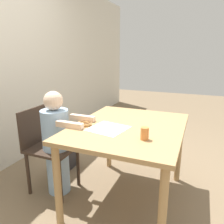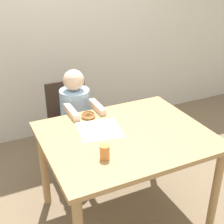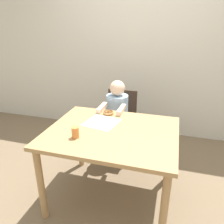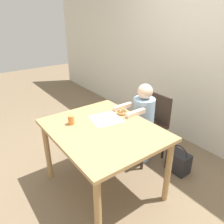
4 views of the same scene
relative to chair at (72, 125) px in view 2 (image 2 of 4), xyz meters
The scene contains 9 objects.
ground_plane 0.94m from the chair, 80.37° to the right, with size 12.00×12.00×0.00m, color #7A664C.
wall_back 1.12m from the chair, 80.16° to the left, with size 8.00×0.05×2.50m.
dining_table 0.84m from the chair, 80.37° to the right, with size 1.16×0.94×0.76m.
chair is the anchor object (origin of this frame).
child_figure 0.14m from the chair, 90.00° to the right, with size 0.27×0.50×1.04m.
donut 0.55m from the chair, 90.86° to the right, with size 0.11×0.11×0.04m.
napkin 0.74m from the chair, 90.64° to the right, with size 0.35×0.35×0.00m.
handbag 0.56m from the chair, 10.43° to the left, with size 0.26×0.18×0.36m.
cup 1.08m from the chair, 96.84° to the right, with size 0.06×0.06×0.09m.
Camera 2 is at (-0.91, -1.68, 1.88)m, focal length 50.00 mm.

